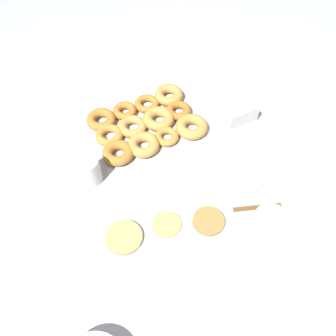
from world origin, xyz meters
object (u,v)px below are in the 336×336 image
(pancake_4, at_px, (273,219))
(container_stack, at_px, (235,109))
(pancake_2, at_px, (167,224))
(pancake_0, at_px, (248,182))
(spatula, at_px, (223,211))
(pancake_3, at_px, (209,221))
(donut_tray, at_px, (147,124))
(pancake_1, at_px, (124,237))
(paper_cup, at_px, (89,170))

(pancake_4, relative_size, container_stack, 0.88)
(pancake_2, relative_size, container_stack, 0.70)
(pancake_0, height_order, spatula, pancake_0)
(pancake_3, height_order, donut_tray, donut_tray)
(pancake_3, relative_size, container_stack, 0.77)
(pancake_0, relative_size, pancake_4, 0.78)
(pancake_1, xyz_separation_m, paper_cup, (0.01, -0.23, 0.04))
(donut_tray, relative_size, container_stack, 3.16)
(pancake_1, distance_m, donut_tray, 0.42)
(pancake_1, relative_size, pancake_3, 1.13)
(pancake_2, height_order, pancake_4, same)
(paper_cup, bearing_deg, pancake_3, 130.56)
(container_stack, bearing_deg, donut_tray, -15.27)
(pancake_4, bearing_deg, spatula, -38.08)
(pancake_4, relative_size, spatula, 0.40)
(pancake_3, bearing_deg, donut_tray, -89.38)
(pancake_2, height_order, paper_cup, paper_cup)
(donut_tray, height_order, container_stack, container_stack)
(pancake_1, bearing_deg, container_stack, -153.44)
(pancake_2, xyz_separation_m, donut_tray, (-0.11, -0.37, 0.01))
(pancake_1, bearing_deg, paper_cup, -86.64)
(pancake_2, bearing_deg, spatula, 168.44)
(pancake_4, distance_m, donut_tray, 0.52)
(pancake_0, xyz_separation_m, pancake_2, (0.29, 0.01, -0.00))
(pancake_2, bearing_deg, pancake_1, -7.10)
(donut_tray, bearing_deg, container_stack, 164.73)
(container_stack, bearing_deg, pancake_4, 72.08)
(pancake_3, distance_m, spatula, 0.06)
(pancake_1, relative_size, paper_cup, 1.11)
(pancake_2, relative_size, spatula, 0.32)
(paper_cup, relative_size, spatula, 0.36)
(pancake_0, bearing_deg, spatula, 22.07)
(paper_cup, bearing_deg, container_stack, -176.13)
(pancake_0, distance_m, pancake_4, 0.14)
(pancake_0, height_order, donut_tray, donut_tray)
(pancake_1, relative_size, pancake_4, 0.99)
(paper_cup, bearing_deg, donut_tray, -153.93)
(container_stack, bearing_deg, pancake_3, 47.71)
(pancake_0, xyz_separation_m, spatula, (0.12, 0.05, -0.00))
(pancake_0, xyz_separation_m, paper_cup, (0.43, -0.23, 0.04))
(container_stack, bearing_deg, paper_cup, 3.87)
(pancake_0, relative_size, pancake_2, 0.98)
(pancake_0, xyz_separation_m, pancake_3, (0.18, 0.06, -0.00))
(container_stack, bearing_deg, pancake_1, 26.56)
(donut_tray, bearing_deg, spatula, 98.56)
(paper_cup, bearing_deg, spatula, 137.47)
(pancake_1, bearing_deg, donut_tray, -123.47)
(pancake_0, distance_m, container_stack, 0.30)
(paper_cup, height_order, spatula, paper_cup)
(pancake_3, bearing_deg, spatula, -168.31)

